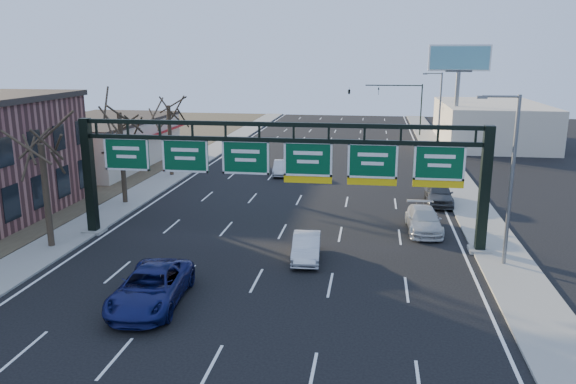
% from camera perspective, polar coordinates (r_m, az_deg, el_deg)
% --- Properties ---
extents(ground, '(160.00, 160.00, 0.00)m').
position_cam_1_polar(ground, '(26.51, -4.11, -10.60)').
color(ground, black).
rests_on(ground, ground).
extents(sidewalk_left, '(3.00, 120.00, 0.12)m').
position_cam_1_polar(sidewalk_left, '(48.43, -13.74, 0.45)').
color(sidewalk_left, gray).
rests_on(sidewalk_left, ground).
extents(sidewalk_right, '(3.00, 120.00, 0.12)m').
position_cam_1_polar(sidewalk_right, '(45.44, 17.69, -0.68)').
color(sidewalk_right, gray).
rests_on(sidewalk_right, ground).
extents(dirt_strip_left, '(21.00, 120.00, 0.06)m').
position_cam_1_polar(dirt_strip_left, '(54.23, -25.76, 0.84)').
color(dirt_strip_left, '#473D2B').
rests_on(dirt_strip_left, ground).
extents(lane_markings, '(21.60, 120.00, 0.01)m').
position_cam_1_polar(lane_markings, '(45.19, 1.46, -0.17)').
color(lane_markings, white).
rests_on(lane_markings, ground).
extents(sign_gantry, '(24.60, 1.20, 7.20)m').
position_cam_1_polar(sign_gantry, '(32.57, -0.88, 2.65)').
color(sign_gantry, black).
rests_on(sign_gantry, ground).
extents(cream_strip, '(10.90, 18.40, 4.70)m').
position_cam_1_polar(cream_strip, '(59.64, -18.37, 4.87)').
color(cream_strip, beige).
rests_on(cream_strip, ground).
extents(building_right_distant, '(12.00, 20.00, 5.00)m').
position_cam_1_polar(building_right_distant, '(75.40, 19.86, 6.60)').
color(building_right_distant, beige).
rests_on(building_right_distant, ground).
extents(tree_gantry, '(3.60, 3.60, 8.48)m').
position_cam_1_polar(tree_gantry, '(34.08, -23.98, 6.20)').
color(tree_gantry, '#30261B').
rests_on(tree_gantry, sidewalk_left).
extents(tree_mid, '(3.60, 3.60, 9.24)m').
position_cam_1_polar(tree_mid, '(42.73, -16.89, 9.11)').
color(tree_mid, '#30261B').
rests_on(tree_mid, sidewalk_left).
extents(tree_far, '(3.60, 3.60, 8.86)m').
position_cam_1_polar(tree_far, '(51.95, -12.12, 9.72)').
color(tree_far, '#30261B').
rests_on(tree_far, sidewalk_left).
extents(streetlight_near, '(2.15, 0.22, 9.00)m').
position_cam_1_polar(streetlight_near, '(30.88, 21.60, 1.91)').
color(streetlight_near, slate).
rests_on(streetlight_near, sidewalk_right).
extents(streetlight_far, '(2.15, 0.22, 9.00)m').
position_cam_1_polar(streetlight_far, '(64.16, 15.05, 8.14)').
color(streetlight_far, slate).
rests_on(streetlight_far, sidewalk_right).
extents(billboard_right, '(7.00, 0.50, 12.00)m').
position_cam_1_polar(billboard_right, '(69.17, 16.95, 11.71)').
color(billboard_right, slate).
rests_on(billboard_right, ground).
extents(traffic_signal_mast, '(10.16, 0.54, 7.00)m').
position_cam_1_polar(traffic_signal_mast, '(78.69, 8.94, 9.72)').
color(traffic_signal_mast, black).
rests_on(traffic_signal_mast, ground).
extents(car_blue_suv, '(3.18, 6.16, 1.66)m').
position_cam_1_polar(car_blue_suv, '(26.12, -13.75, -9.38)').
color(car_blue_suv, '#121852').
rests_on(car_blue_suv, ground).
extents(car_silver_sedan, '(1.78, 4.31, 1.39)m').
position_cam_1_polar(car_silver_sedan, '(30.83, 1.89, -5.60)').
color(car_silver_sedan, '#B9B9BE').
rests_on(car_silver_sedan, ground).
extents(car_white_wagon, '(2.22, 5.12, 1.47)m').
position_cam_1_polar(car_white_wagon, '(36.55, 13.61, -2.78)').
color(car_white_wagon, silver).
rests_on(car_white_wagon, ground).
extents(car_grey_far, '(2.03, 4.85, 1.64)m').
position_cam_1_polar(car_grey_far, '(43.41, 15.07, -0.13)').
color(car_grey_far, '#3A3C3F').
rests_on(car_grey_far, ground).
extents(car_silver_distant, '(1.74, 4.14, 1.33)m').
position_cam_1_polar(car_silver_distant, '(52.15, -0.65, 2.48)').
color(car_silver_distant, '#AFAFB4').
rests_on(car_silver_distant, ground).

